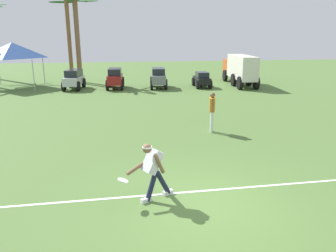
% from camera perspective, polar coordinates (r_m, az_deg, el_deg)
% --- Properties ---
extents(ground_plane, '(80.00, 80.00, 0.00)m').
position_cam_1_polar(ground_plane, '(7.61, 6.27, -13.43)').
color(ground_plane, '#4D6E33').
extents(field_line_paint, '(19.17, 0.46, 0.01)m').
position_cam_1_polar(field_line_paint, '(8.16, 5.11, -11.26)').
color(field_line_paint, white).
rests_on(field_line_paint, ground_plane).
extents(frisbee_thrower, '(1.12, 0.57, 1.39)m').
position_cam_1_polar(frisbee_thrower, '(7.44, -2.67, -7.32)').
color(frisbee_thrower, '#191E38').
rests_on(frisbee_thrower, ground_plane).
extents(frisbee_in_flight, '(0.27, 0.28, 0.11)m').
position_cam_1_polar(frisbee_in_flight, '(7.36, -7.83, -9.37)').
color(frisbee_in_flight, white).
extents(teammate_near_sideline, '(0.28, 0.49, 1.56)m').
position_cam_1_polar(teammate_near_sideline, '(12.71, 7.69, 3.04)').
color(teammate_near_sideline, silver).
rests_on(teammate_near_sideline, ground_plane).
extents(parked_car_slot_a, '(1.43, 2.50, 1.34)m').
position_cam_1_polar(parked_car_slot_a, '(23.81, -16.08, 7.92)').
color(parked_car_slot_a, '#B7BABF').
rests_on(parked_car_slot_a, ground_plane).
extents(parked_car_slot_b, '(1.30, 2.41, 1.40)m').
position_cam_1_polar(parked_car_slot_b, '(23.47, -9.20, 8.27)').
color(parked_car_slot_b, maroon).
rests_on(parked_car_slot_b, ground_plane).
extents(parked_car_slot_c, '(1.36, 2.43, 1.40)m').
position_cam_1_polar(parked_car_slot_c, '(23.43, -1.68, 8.45)').
color(parked_car_slot_c, slate).
rests_on(parked_car_slot_c, ground_plane).
extents(parked_car_slot_d, '(1.16, 2.23, 1.10)m').
position_cam_1_polar(parked_car_slot_d, '(23.92, 5.91, 8.09)').
color(parked_car_slot_d, black).
rests_on(parked_car_slot_d, ground_plane).
extents(box_truck, '(1.79, 5.98, 2.20)m').
position_cam_1_polar(box_truck, '(25.47, 12.37, 9.79)').
color(box_truck, '#CC4C19').
rests_on(box_truck, ground_plane).
extents(palm_tree_right_of_centre, '(3.77, 3.11, 6.78)m').
position_cam_1_polar(palm_tree_right_of_centre, '(27.07, -16.95, 16.17)').
color(palm_tree_right_of_centre, brown).
rests_on(palm_tree_right_of_centre, ground_plane).
extents(palm_tree_far_right, '(3.77, 3.42, 6.55)m').
position_cam_1_polar(palm_tree_far_right, '(27.13, -15.58, 15.36)').
color(palm_tree_far_right, brown).
rests_on(palm_tree_far_right, ground_plane).
extents(event_tent, '(3.38, 3.38, 3.16)m').
position_cam_1_polar(event_tent, '(25.83, -25.46, 11.85)').
color(event_tent, '#B2B5BA').
rests_on(event_tent, ground_plane).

